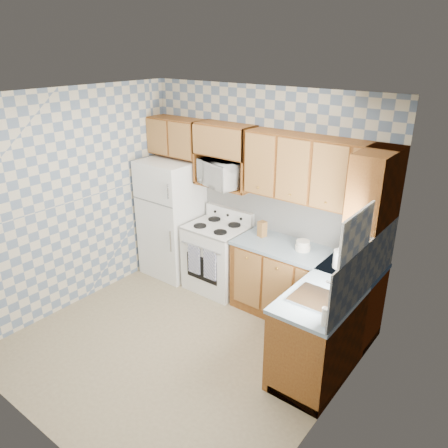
{
  "coord_description": "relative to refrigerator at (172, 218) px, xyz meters",
  "views": [
    {
      "loc": [
        2.84,
        -2.86,
        3.15
      ],
      "look_at": [
        0.05,
        0.75,
        1.25
      ],
      "focal_mm": 35.0,
      "sensor_mm": 36.0,
      "label": 1
    }
  ],
  "objects": [
    {
      "name": "bottle_2",
      "position": [
        2.74,
        0.01,
        0.21
      ],
      "size": [
        0.07,
        0.07,
        0.27
      ],
      "primitive_type": "cylinder",
      "color": "#613B10",
      "rests_on": "countertop_back"
    },
    {
      "name": "knife_block",
      "position": [
        1.46,
        0.1,
        0.18
      ],
      "size": [
        0.11,
        0.11,
        0.2
      ],
      "primitive_type": "cube",
      "rotation": [
        0.0,
        0.0,
        -0.25
      ],
      "color": "brown",
      "rests_on": "countertop_back"
    },
    {
      "name": "upper_cabinets_right",
      "position": [
        2.81,
        0.0,
        1.01
      ],
      "size": [
        0.33,
        0.7,
        0.74
      ],
      "primitive_type": "cube",
      "color": "#5F2C11",
      "rests_on": "right_wall"
    },
    {
      "name": "upper_cabinets_fridge",
      "position": [
        -0.02,
        0.19,
        1.13
      ],
      "size": [
        0.82,
        0.33,
        0.5
      ],
      "primitive_type": "cube",
      "color": "#5F2C11",
      "rests_on": "back_wall"
    },
    {
      "name": "backguard",
      "position": [
        0.8,
        0.3,
        0.16
      ],
      "size": [
        0.76,
        0.08,
        0.17
      ],
      "primitive_type": "cube",
      "color": "white",
      "rests_on": "cooktop"
    },
    {
      "name": "microwave_shelf",
      "position": [
        0.8,
        0.19,
        0.6
      ],
      "size": [
        0.8,
        0.33,
        0.03
      ],
      "primitive_type": "cube",
      "color": "#5F2C11",
      "rests_on": "back_wall"
    },
    {
      "name": "base_cabinets_right",
      "position": [
        2.67,
        -0.45,
        -0.4
      ],
      "size": [
        0.6,
        1.6,
        0.88
      ],
      "primitive_type": "cube",
      "color": "#5F2C11",
      "rests_on": "floor"
    },
    {
      "name": "sink",
      "position": [
        2.67,
        -0.8,
        0.09
      ],
      "size": [
        0.48,
        0.4,
        0.03
      ],
      "primitive_type": "cube",
      "color": "#B7B7BC",
      "rests_on": "countertop_right"
    },
    {
      "name": "countertop_right",
      "position": [
        2.67,
        -0.45,
        0.06
      ],
      "size": [
        0.63,
        1.6,
        0.04
      ],
      "primitive_type": "cube",
      "color": "slate",
      "rests_on": "base_cabinets_right"
    },
    {
      "name": "dish_towel_left",
      "position": [
        0.69,
        -0.32,
        -0.31
      ],
      "size": [
        0.19,
        0.02,
        0.4
      ],
      "primitive_type": "cube",
      "color": "navy",
      "rests_on": "stove_body"
    },
    {
      "name": "bottle_0",
      "position": [
        2.59,
        -0.03,
        0.24
      ],
      "size": [
        0.07,
        0.07,
        0.31
      ],
      "primitive_type": "cylinder",
      "color": "black",
      "rests_on": "countertop_back"
    },
    {
      "name": "microwave",
      "position": [
        0.81,
        0.12,
        0.77
      ],
      "size": [
        0.68,
        0.54,
        0.33
      ],
      "primitive_type": "imported",
      "rotation": [
        0.0,
        0.0,
        -0.26
      ],
      "color": "white",
      "rests_on": "microwave_shelf"
    },
    {
      "name": "dish_towel_right",
      "position": [
        0.96,
        -0.32,
        -0.31
      ],
      "size": [
        0.19,
        0.02,
        0.4
      ],
      "primitive_type": "cube",
      "color": "navy",
      "rests_on": "stove_body"
    },
    {
      "name": "soap_bottle",
      "position": [
        2.89,
        -1.13,
        0.17
      ],
      "size": [
        0.06,
        0.06,
        0.17
      ],
      "primitive_type": "cylinder",
      "color": "beige",
      "rests_on": "countertop_right"
    },
    {
      "name": "upper_cabinets_back",
      "position": [
        2.1,
        0.19,
        1.01
      ],
      "size": [
        1.75,
        0.33,
        0.74
      ],
      "primitive_type": "cube",
      "color": "#5F2C11",
      "rests_on": "back_wall"
    },
    {
      "name": "base_cabinets_back",
      "position": [
        2.1,
        0.05,
        -0.4
      ],
      "size": [
        1.75,
        0.6,
        0.88
      ],
      "primitive_type": "cube",
      "color": "#5F2C11",
      "rests_on": "floor"
    },
    {
      "name": "food_containers",
      "position": [
        2.04,
        0.06,
        0.14
      ],
      "size": [
        0.18,
        0.18,
        0.12
      ],
      "primitive_type": null,
      "color": "beige",
      "rests_on": "countertop_back"
    },
    {
      "name": "back_wall",
      "position": [
        1.27,
        0.35,
        0.51
      ],
      "size": [
        3.4,
        0.02,
        2.7
      ],
      "primitive_type": "cube",
      "color": "slate",
      "rests_on": "ground"
    },
    {
      "name": "stove_body",
      "position": [
        0.8,
        0.03,
        -0.39
      ],
      "size": [
        0.76,
        0.65,
        0.9
      ],
      "primitive_type": "cube",
      "color": "white",
      "rests_on": "floor"
    },
    {
      "name": "electric_kettle",
      "position": [
        2.56,
        -0.07,
        0.18
      ],
      "size": [
        0.15,
        0.15,
        0.2
      ],
      "primitive_type": "cylinder",
      "color": "white",
      "rests_on": "countertop_back"
    },
    {
      "name": "floor",
      "position": [
        1.27,
        -1.25,
        -0.84
      ],
      "size": [
        3.4,
        3.4,
        0.0
      ],
      "primitive_type": "plane",
      "color": "#7C6B4F",
      "rests_on": "ground"
    },
    {
      "name": "countertop_back",
      "position": [
        2.1,
        0.05,
        0.06
      ],
      "size": [
        1.77,
        0.63,
        0.04
      ],
      "primitive_type": "cube",
      "color": "slate",
      "rests_on": "base_cabinets_back"
    },
    {
      "name": "backsplash_right",
      "position": [
        2.96,
        -0.45,
        0.36
      ],
      "size": [
        0.02,
        1.6,
        0.56
      ],
      "primitive_type": "cube",
      "color": "silver",
      "rests_on": "right_wall"
    },
    {
      "name": "refrigerator",
      "position": [
        0.0,
        0.0,
        0.0
      ],
      "size": [
        0.75,
        0.7,
        1.68
      ],
      "primitive_type": "cube",
      "color": "white",
      "rests_on": "floor"
    },
    {
      "name": "window",
      "position": [
        2.96,
        -0.8,
        0.61
      ],
      "size": [
        0.02,
        0.66,
        0.86
      ],
      "primitive_type": "cube",
      "color": "white",
      "rests_on": "right_wall"
    },
    {
      "name": "bottle_1",
      "position": [
        2.69,
        -0.09,
        0.23
      ],
      "size": [
        0.07,
        0.07,
        0.29
      ],
      "primitive_type": "cylinder",
      "color": "black",
      "rests_on": "countertop_back"
    },
    {
      "name": "backsplash_back",
      "position": [
        1.68,
        0.34,
        0.36
      ],
      "size": [
        2.6,
        0.02,
        0.56
      ],
      "primitive_type": "cube",
      "color": "silver",
      "rests_on": "back_wall"
    },
    {
      "name": "right_wall",
      "position": [
        2.97,
        -1.25,
        0.51
      ],
      "size": [
        0.02,
        3.2,
        2.7
      ],
      "primitive_type": "cube",
      "color": "slate",
      "rests_on": "ground"
    },
    {
      "name": "cooktop",
      "position": [
        0.8,
        0.03,
        0.07
      ],
      "size": [
        0.76,
        0.65,
        0.02
      ],
      "primitive_type": "cube",
      "color": "silver",
      "rests_on": "stove_body"
    }
  ]
}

